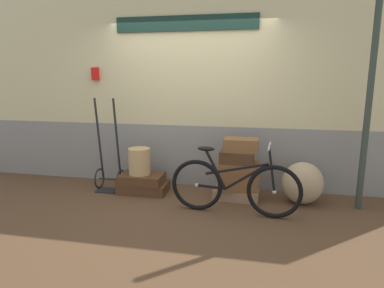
{
  "coord_description": "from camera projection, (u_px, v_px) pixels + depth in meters",
  "views": [
    {
      "loc": [
        1.06,
        -4.29,
        1.72
      ],
      "look_at": [
        0.14,
        0.16,
        0.79
      ],
      "focal_mm": 31.48,
      "sensor_mm": 36.0,
      "label": 1
    }
  ],
  "objects": [
    {
      "name": "ground",
      "position": [
        180.0,
        204.0,
        4.67
      ],
      "size": [
        9.26,
        5.2,
        0.06
      ],
      "primitive_type": "cube",
      "color": "#513823"
    },
    {
      "name": "station_building",
      "position": [
        192.0,
        92.0,
        5.18
      ],
      "size": [
        7.26,
        0.74,
        2.93
      ],
      "color": "gray",
      "rests_on": "ground"
    },
    {
      "name": "suitcase_0",
      "position": [
        144.0,
        187.0,
        5.06
      ],
      "size": [
        0.72,
        0.48,
        0.14
      ],
      "primitive_type": "cube",
      "rotation": [
        0.0,
        0.0,
        0.02
      ],
      "color": "#4C2D19",
      "rests_on": "ground"
    },
    {
      "name": "suitcase_1",
      "position": [
        142.0,
        178.0,
        5.01
      ],
      "size": [
        0.63,
        0.43,
        0.14
      ],
      "primitive_type": "cube",
      "rotation": [
        0.0,
        0.0,
        0.0
      ],
      "color": "#4C2D19",
      "rests_on": "suitcase_0"
    },
    {
      "name": "suitcase_2",
      "position": [
        236.0,
        194.0,
        4.78
      ],
      "size": [
        0.65,
        0.4,
        0.14
      ],
      "primitive_type": "cube",
      "rotation": [
        0.0,
        0.0,
        -0.07
      ],
      "color": "#937051",
      "rests_on": "ground"
    },
    {
      "name": "suitcase_3",
      "position": [
        237.0,
        183.0,
        4.73
      ],
      "size": [
        0.58,
        0.38,
        0.19
      ],
      "primitive_type": "cube",
      "rotation": [
        0.0,
        0.0,
        0.09
      ],
      "color": "brown",
      "rests_on": "suitcase_2"
    },
    {
      "name": "suitcase_4",
      "position": [
        239.0,
        169.0,
        4.7
      ],
      "size": [
        0.59,
        0.4,
        0.19
      ],
      "primitive_type": "cube",
      "rotation": [
        0.0,
        0.0,
        0.07
      ],
      "color": "brown",
      "rests_on": "suitcase_3"
    },
    {
      "name": "suitcase_5",
      "position": [
        237.0,
        157.0,
        4.65
      ],
      "size": [
        0.47,
        0.3,
        0.17
      ],
      "primitive_type": "cube",
      "rotation": [
        0.0,
        0.0,
        -0.06
      ],
      "color": "#4C2D19",
      "rests_on": "suitcase_4"
    },
    {
      "name": "suitcase_6",
      "position": [
        241.0,
        145.0,
        4.61
      ],
      "size": [
        0.47,
        0.32,
        0.18
      ],
      "primitive_type": "cube",
      "rotation": [
        0.0,
        0.0,
        -0.01
      ],
      "color": "brown",
      "rests_on": "suitcase_5"
    },
    {
      "name": "wicker_basket",
      "position": [
        139.0,
        161.0,
        4.96
      ],
      "size": [
        0.32,
        0.32,
        0.39
      ],
      "primitive_type": "cylinder",
      "color": "tan",
      "rests_on": "suitcase_1"
    },
    {
      "name": "luggage_trolley",
      "position": [
        109.0,
        169.0,
        5.13
      ],
      "size": [
        0.38,
        0.38,
        1.4
      ],
      "color": "black",
      "rests_on": "ground"
    },
    {
      "name": "burlap_sack",
      "position": [
        303.0,
        183.0,
        4.56
      ],
      "size": [
        0.55,
        0.47,
        0.58
      ],
      "primitive_type": "ellipsoid",
      "color": "tan",
      "rests_on": "ground"
    },
    {
      "name": "bicycle",
      "position": [
        234.0,
        187.0,
        4.2
      ],
      "size": [
        1.64,
        0.46,
        0.91
      ],
      "color": "black",
      "rests_on": "ground"
    }
  ]
}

